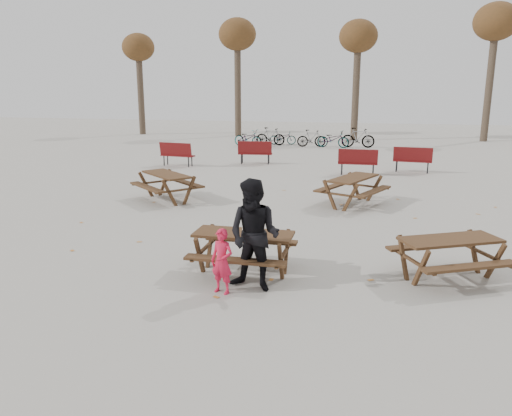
% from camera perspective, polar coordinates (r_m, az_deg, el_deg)
% --- Properties ---
extents(ground, '(80.00, 80.00, 0.00)m').
position_cam_1_polar(ground, '(9.35, -1.40, -7.39)').
color(ground, gray).
rests_on(ground, ground).
extents(main_picnic_table, '(1.80, 1.45, 0.78)m').
position_cam_1_polar(main_picnic_table, '(9.15, -1.43, -3.97)').
color(main_picnic_table, '#331D12').
rests_on(main_picnic_table, ground).
extents(food_tray, '(0.18, 0.11, 0.03)m').
position_cam_1_polar(food_tray, '(8.85, 0.10, -3.18)').
color(food_tray, silver).
rests_on(food_tray, main_picnic_table).
extents(bread_roll, '(0.14, 0.06, 0.05)m').
position_cam_1_polar(bread_roll, '(8.84, 0.10, -2.92)').
color(bread_roll, tan).
rests_on(bread_roll, food_tray).
extents(soda_bottle, '(0.07, 0.07, 0.17)m').
position_cam_1_polar(soda_bottle, '(8.91, -1.38, -2.72)').
color(soda_bottle, silver).
rests_on(soda_bottle, main_picnic_table).
extents(child, '(0.46, 0.37, 1.11)m').
position_cam_1_polar(child, '(8.31, -3.91, -6.10)').
color(child, red).
rests_on(child, ground).
extents(adult, '(1.05, 0.89, 1.90)m').
position_cam_1_polar(adult, '(8.33, -0.19, -3.14)').
color(adult, black).
rests_on(adult, ground).
extents(picnic_table_east, '(2.21, 2.06, 0.76)m').
position_cam_1_polar(picnic_table_east, '(9.57, 21.16, -5.43)').
color(picnic_table_east, '#331D12').
rests_on(picnic_table_east, ground).
extents(picnic_table_north, '(2.45, 2.41, 0.82)m').
position_cam_1_polar(picnic_table_north, '(15.30, -10.14, 2.38)').
color(picnic_table_north, '#331D12').
rests_on(picnic_table_north, ground).
extents(picnic_table_far, '(2.18, 2.37, 0.83)m').
position_cam_1_polar(picnic_table_far, '(14.73, 10.99, 1.91)').
color(picnic_table_far, '#331D12').
rests_on(picnic_table_far, ground).
extents(park_bench_row, '(11.40, 2.46, 1.03)m').
position_cam_1_polar(park_bench_row, '(20.95, 4.69, 5.87)').
color(park_bench_row, maroon).
rests_on(park_bench_row, ground).
extents(bicycle_row, '(8.08, 2.34, 1.11)m').
position_cam_1_polar(bicycle_row, '(28.96, 5.22, 7.99)').
color(bicycle_row, black).
rests_on(bicycle_row, ground).
extents(tree_row, '(32.17, 3.52, 8.26)m').
position_cam_1_polar(tree_row, '(33.73, 11.46, 18.29)').
color(tree_row, '#382B21').
rests_on(tree_row, ground).
extents(fallen_leaves, '(11.00, 11.00, 0.01)m').
position_cam_1_polar(fallen_leaves, '(11.57, 4.11, -3.21)').
color(fallen_leaves, '#B9712C').
rests_on(fallen_leaves, ground).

